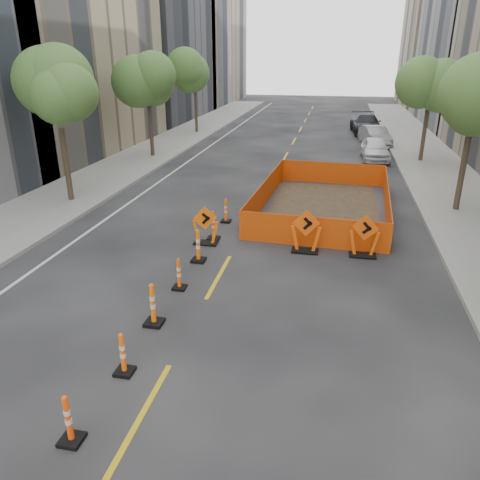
% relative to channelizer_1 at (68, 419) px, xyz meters
% --- Properties ---
extents(ground_plane, '(140.00, 140.00, 0.00)m').
position_rel_channelizer_1_xyz_m(ground_plane, '(0.95, 2.87, -0.50)').
color(ground_plane, black).
extents(sidewalk_left, '(4.00, 90.00, 0.15)m').
position_rel_channelizer_1_xyz_m(sidewalk_left, '(-8.05, 14.87, -0.42)').
color(sidewalk_left, gray).
rests_on(sidewalk_left, ground).
extents(sidewalk_right, '(4.00, 90.00, 0.15)m').
position_rel_channelizer_1_xyz_m(sidewalk_right, '(9.95, 14.87, -0.42)').
color(sidewalk_right, gray).
rests_on(sidewalk_right, ground).
extents(bld_left_d, '(12.00, 16.00, 14.00)m').
position_rel_channelizer_1_xyz_m(bld_left_d, '(-16.05, 42.07, 6.50)').
color(bld_left_d, '#4C4C51').
rests_on(bld_left_d, ground).
extents(bld_left_e, '(12.00, 20.00, 20.00)m').
position_rel_channelizer_1_xyz_m(bld_left_e, '(-16.05, 58.47, 9.50)').
color(bld_left_e, gray).
rests_on(bld_left_e, ground).
extents(bld_right_e, '(12.00, 14.00, 16.00)m').
position_rel_channelizer_1_xyz_m(bld_right_e, '(17.95, 61.47, 7.50)').
color(bld_right_e, tan).
rests_on(bld_right_e, ground).
extents(tree_l_b, '(2.80, 2.80, 5.95)m').
position_rel_channelizer_1_xyz_m(tree_l_b, '(-7.45, 12.87, 4.03)').
color(tree_l_b, '#382B1E').
rests_on(tree_l_b, ground).
extents(tree_l_c, '(2.80, 2.80, 5.95)m').
position_rel_channelizer_1_xyz_m(tree_l_c, '(-7.45, 22.87, 4.03)').
color(tree_l_c, '#382B1E').
rests_on(tree_l_c, ground).
extents(tree_l_d, '(2.80, 2.80, 5.95)m').
position_rel_channelizer_1_xyz_m(tree_l_d, '(-7.45, 32.87, 4.03)').
color(tree_l_d, '#382B1E').
rests_on(tree_l_d, ground).
extents(tree_r_b, '(2.80, 2.80, 5.95)m').
position_rel_channelizer_1_xyz_m(tree_r_b, '(9.35, 14.87, 4.03)').
color(tree_r_b, '#382B1E').
rests_on(tree_r_b, ground).
extents(tree_r_c, '(2.80, 2.80, 5.95)m').
position_rel_channelizer_1_xyz_m(tree_r_c, '(9.35, 24.87, 4.03)').
color(tree_r_c, '#382B1E').
rests_on(tree_r_c, ground).
extents(channelizer_1, '(0.39, 0.39, 1.00)m').
position_rel_channelizer_1_xyz_m(channelizer_1, '(0.00, 0.00, 0.00)').
color(channelizer_1, '#FF460A').
rests_on(channelizer_1, ground).
extents(channelizer_2, '(0.39, 0.39, 0.99)m').
position_rel_channelizer_1_xyz_m(channelizer_2, '(0.10, 1.95, -0.00)').
color(channelizer_2, '#FF5A0A').
rests_on(channelizer_2, ground).
extents(channelizer_3, '(0.45, 0.45, 1.14)m').
position_rel_channelizer_1_xyz_m(channelizer_3, '(0.01, 3.90, 0.07)').
color(channelizer_3, '#FF5F0A').
rests_on(channelizer_3, ground).
extents(channelizer_4, '(0.37, 0.37, 0.95)m').
position_rel_channelizer_1_xyz_m(channelizer_4, '(0.03, 5.84, -0.02)').
color(channelizer_4, '#F0560A').
rests_on(channelizer_4, ground).
extents(channelizer_5, '(0.44, 0.44, 1.11)m').
position_rel_channelizer_1_xyz_m(channelizer_5, '(0.03, 7.79, 0.06)').
color(channelizer_5, '#F9600A').
rests_on(channelizer_5, ground).
extents(channelizer_6, '(0.43, 0.43, 1.10)m').
position_rel_channelizer_1_xyz_m(channelizer_6, '(0.03, 9.74, 0.05)').
color(channelizer_6, '#EB4D09').
rests_on(channelizer_6, ground).
extents(channelizer_7, '(0.39, 0.39, 0.98)m').
position_rel_channelizer_1_xyz_m(channelizer_7, '(0.04, 11.69, -0.01)').
color(channelizer_7, '#E95709').
rests_on(channelizer_7, ground).
extents(chevron_sign_left, '(1.08, 0.88, 1.40)m').
position_rel_channelizer_1_xyz_m(chevron_sign_left, '(-0.14, 9.29, 0.20)').
color(chevron_sign_left, '#F3600A').
rests_on(chevron_sign_left, ground).
extents(chevron_sign_center, '(1.09, 0.76, 1.51)m').
position_rel_channelizer_1_xyz_m(chevron_sign_center, '(3.38, 9.27, 0.26)').
color(chevron_sign_center, '#F6500A').
rests_on(chevron_sign_center, ground).
extents(chevron_sign_right, '(1.08, 0.78, 1.47)m').
position_rel_channelizer_1_xyz_m(chevron_sign_right, '(5.29, 9.28, 0.24)').
color(chevron_sign_right, '#D74909').
rests_on(chevron_sign_right, ground).
extents(safety_fence, '(5.68, 9.14, 1.11)m').
position_rel_channelizer_1_xyz_m(safety_fence, '(3.82, 14.21, 0.06)').
color(safety_fence, '#E4520C').
rests_on(safety_fence, ground).
extents(parked_car_near, '(1.78, 4.10, 1.38)m').
position_rel_channelizer_1_xyz_m(parked_car_near, '(6.59, 25.08, 0.19)').
color(parked_car_near, white).
rests_on(parked_car_near, ground).
extents(parked_car_mid, '(2.36, 4.35, 1.36)m').
position_rel_channelizer_1_xyz_m(parked_car_mid, '(6.90, 30.29, 0.18)').
color(parked_car_mid, gray).
rests_on(parked_car_mid, ground).
extents(parked_car_far, '(2.69, 5.69, 1.60)m').
position_rel_channelizer_1_xyz_m(parked_car_far, '(6.48, 35.71, 0.30)').
color(parked_car_far, black).
rests_on(parked_car_far, ground).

